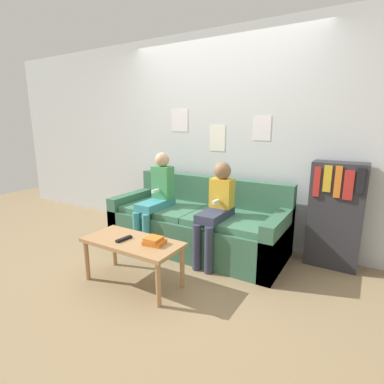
% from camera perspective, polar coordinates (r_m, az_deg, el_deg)
% --- Properties ---
extents(ground_plane, '(10.00, 10.00, 0.00)m').
position_cam_1_polar(ground_plane, '(3.33, -3.74, -13.72)').
color(ground_plane, '#937A56').
extents(wall_back, '(8.00, 0.06, 2.60)m').
position_cam_1_polar(wall_back, '(3.90, 5.09, 10.10)').
color(wall_back, silver).
rests_on(wall_back, ground_plane).
extents(couch, '(2.09, 0.86, 0.83)m').
position_cam_1_polar(couch, '(3.64, 1.11, -6.38)').
color(couch, '#38664C').
rests_on(couch, ground_plane).
extents(coffee_table, '(0.95, 0.44, 0.43)m').
position_cam_1_polar(coffee_table, '(2.88, -11.25, -10.05)').
color(coffee_table, '#AD7F51').
rests_on(coffee_table, ground_plane).
extents(person_left, '(0.24, 0.58, 1.15)m').
position_cam_1_polar(person_left, '(3.63, -6.77, -0.65)').
color(person_left, teal).
rests_on(person_left, ground_plane).
extents(person_right, '(0.24, 0.58, 1.09)m').
position_cam_1_polar(person_right, '(3.21, 4.63, -2.77)').
color(person_right, '#33384C').
rests_on(person_right, ground_plane).
extents(tv_remote, '(0.06, 0.17, 0.02)m').
position_cam_1_polar(tv_remote, '(2.88, -12.84, -8.72)').
color(tv_remote, black).
rests_on(tv_remote, coffee_table).
extents(book_stack, '(0.19, 0.17, 0.07)m').
position_cam_1_polar(book_stack, '(2.74, -7.22, -9.26)').
color(book_stack, orange).
rests_on(book_stack, coffee_table).
extents(bookshelf, '(0.52, 0.27, 1.11)m').
position_cam_1_polar(bookshelf, '(3.46, 25.63, -3.98)').
color(bookshelf, '#2D2D33').
rests_on(bookshelf, ground_plane).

